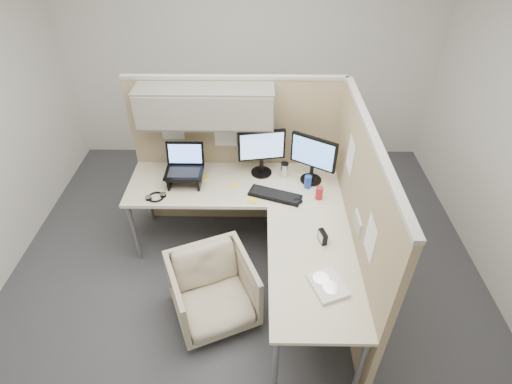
{
  "coord_description": "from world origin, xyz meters",
  "views": [
    {
      "loc": [
        0.13,
        -2.45,
        2.99
      ],
      "look_at": [
        0.1,
        0.25,
        0.85
      ],
      "focal_mm": 28.0,
      "sensor_mm": 36.0,
      "label": 1
    }
  ],
  "objects_px": {
    "desk": "(259,216)",
    "keyboard": "(275,195)",
    "office_chair": "(213,288)",
    "monitor_left": "(262,149)"
  },
  "relations": [
    {
      "from": "desk",
      "to": "office_chair",
      "type": "xyz_separation_m",
      "value": [
        -0.37,
        -0.5,
        -0.36
      ]
    },
    {
      "from": "office_chair",
      "to": "monitor_left",
      "type": "height_order",
      "value": "monitor_left"
    },
    {
      "from": "office_chair",
      "to": "monitor_left",
      "type": "xyz_separation_m",
      "value": [
        0.39,
        1.08,
        0.67
      ]
    },
    {
      "from": "desk",
      "to": "office_chair",
      "type": "relative_size",
      "value": 3.02
    },
    {
      "from": "desk",
      "to": "keyboard",
      "type": "distance_m",
      "value": 0.26
    },
    {
      "from": "desk",
      "to": "keyboard",
      "type": "bearing_deg",
      "value": 56.05
    },
    {
      "from": "office_chair",
      "to": "keyboard",
      "type": "relative_size",
      "value": 1.4
    },
    {
      "from": "office_chair",
      "to": "monitor_left",
      "type": "bearing_deg",
      "value": 47.13
    },
    {
      "from": "office_chair",
      "to": "desk",
      "type": "bearing_deg",
      "value": 30.78
    },
    {
      "from": "office_chair",
      "to": "keyboard",
      "type": "bearing_deg",
      "value": 31.5
    }
  ]
}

